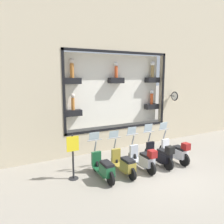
# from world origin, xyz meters

# --- Properties ---
(ground_plane) EXTENTS (120.00, 120.00, 0.00)m
(ground_plane) POSITION_xyz_m (0.00, 0.00, 0.00)
(ground_plane) COLOR gray
(building_facade) EXTENTS (1.18, 36.00, 10.69)m
(building_facade) POSITION_xyz_m (3.60, -0.00, 5.47)
(building_facade) COLOR beige
(building_facade) RESTS_ON ground_plane
(scooter_white_0) EXTENTS (1.81, 0.60, 1.62)m
(scooter_white_0) POSITION_xyz_m (0.65, -1.29, 0.49)
(scooter_white_0) COLOR black
(scooter_white_0) RESTS_ON ground_plane
(scooter_black_1) EXTENTS (1.81, 0.60, 1.63)m
(scooter_black_1) POSITION_xyz_m (0.65, -0.42, 0.48)
(scooter_black_1) COLOR black
(scooter_black_1) RESTS_ON ground_plane
(scooter_silver_2) EXTENTS (1.80, 0.60, 1.59)m
(scooter_silver_2) POSITION_xyz_m (0.64, 0.45, 0.48)
(scooter_silver_2) COLOR black
(scooter_silver_2) RESTS_ON ground_plane
(scooter_olive_3) EXTENTS (1.79, 0.60, 1.53)m
(scooter_olive_3) POSITION_xyz_m (0.70, 1.32, 0.42)
(scooter_olive_3) COLOR black
(scooter_olive_3) RESTS_ON ground_plane
(scooter_green_4) EXTENTS (1.80, 0.61, 1.58)m
(scooter_green_4) POSITION_xyz_m (0.70, 2.20, 0.43)
(scooter_green_4) COLOR black
(scooter_green_4) RESTS_ON ground_plane
(shop_sign_post) EXTENTS (0.36, 0.45, 1.66)m
(shop_sign_post) POSITION_xyz_m (1.22, 3.16, 0.90)
(shop_sign_post) COLOR #232326
(shop_sign_post) RESTS_ON ground_plane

